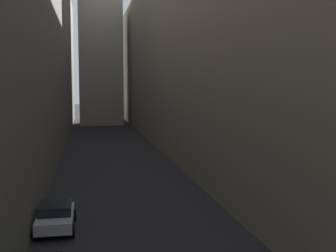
% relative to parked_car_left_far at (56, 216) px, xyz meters
% --- Properties ---
extents(ground_plane, '(264.00, 264.00, 0.00)m').
position_rel_parked_car_left_far_xyz_m(ground_plane, '(4.40, 21.14, -0.73)').
color(ground_plane, '#232326').
extents(building_block_right, '(12.36, 108.00, 22.82)m').
position_rel_parked_car_left_far_xyz_m(building_block_right, '(16.08, 23.14, 10.68)').
color(building_block_right, gray).
rests_on(building_block_right, ground).
extents(parked_car_left_far, '(2.04, 3.94, 1.36)m').
position_rel_parked_car_left_far_xyz_m(parked_car_left_far, '(0.00, 0.00, 0.00)').
color(parked_car_left_far, '#B7B7BC').
rests_on(parked_car_left_far, ground).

